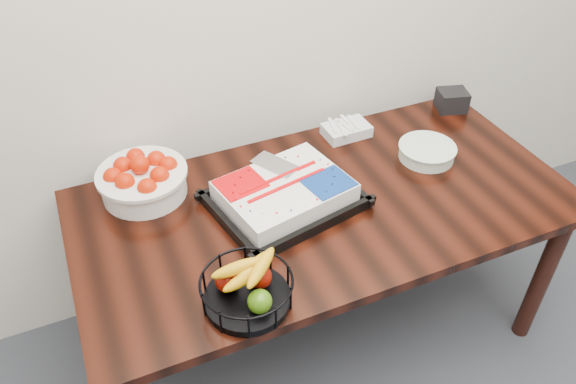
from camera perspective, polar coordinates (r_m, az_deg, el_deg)
name	(u,v)px	position (r m, az deg, el deg)	size (l,w,h in m)	color
table	(325,218)	(2.10, 3.73, -2.68)	(1.80, 0.90, 0.75)	black
cake_tray	(285,194)	(1.99, -0.34, -0.23)	(0.56, 0.48, 0.10)	black
tangerine_bowl	(142,174)	(2.08, -14.64, 1.78)	(0.33, 0.33, 0.21)	white
fruit_basket	(247,288)	(1.67, -4.21, -9.73)	(0.28, 0.28, 0.15)	black
plate_stack	(427,152)	(2.30, 13.92, 3.98)	(0.23, 0.23, 0.06)	white
fork_bag	(346,130)	(2.38, 5.95, 6.33)	(0.19, 0.13, 0.06)	silver
napkin_box	(452,100)	(2.64, 16.30, 8.95)	(0.13, 0.11, 0.09)	black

